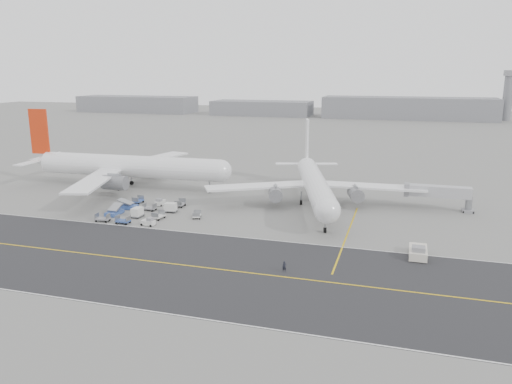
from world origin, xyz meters
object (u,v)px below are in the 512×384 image
(airliner_a, at_px, (125,166))
(pushback_tug, at_px, (418,252))
(ground_crew_a, at_px, (284,267))
(control_tower, at_px, (508,95))
(airliner_b, at_px, (315,183))
(jet_bridge, at_px, (439,193))

(airliner_a, bearing_deg, pushback_tug, -115.31)
(airliner_a, distance_m, ground_crew_a, 70.15)
(control_tower, relative_size, ground_crew_a, 17.46)
(ground_crew_a, bearing_deg, pushback_tug, 18.58)
(airliner_b, xyz_separation_m, pushback_tug, (22.67, -28.43, -4.22))
(pushback_tug, relative_size, ground_crew_a, 4.43)
(control_tower, bearing_deg, airliner_b, -108.42)
(control_tower, bearing_deg, ground_crew_a, -105.37)
(control_tower, relative_size, airliner_a, 0.53)
(pushback_tug, xyz_separation_m, jet_bridge, (4.68, 32.05, 3.05))
(airliner_a, xyz_separation_m, pushback_tug, (74.10, -31.68, -4.97))
(airliner_a, relative_size, ground_crew_a, 33.22)
(airliner_a, bearing_deg, airliner_b, -95.77)
(jet_bridge, xyz_separation_m, ground_crew_a, (-24.65, -44.71, -3.09))
(control_tower, xyz_separation_m, airliner_b, (-79.95, -240.01, -11.10))
(pushback_tug, distance_m, ground_crew_a, 23.64)
(airliner_a, xyz_separation_m, airliner_b, (51.43, -3.24, -0.75))
(pushback_tug, xyz_separation_m, ground_crew_a, (-19.97, -12.66, -0.04))
(pushback_tug, bearing_deg, jet_bridge, 81.89)
(control_tower, xyz_separation_m, jet_bridge, (-52.60, -236.39, -12.27))
(control_tower, relative_size, jet_bridge, 2.07)
(control_tower, height_order, jet_bridge, control_tower)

